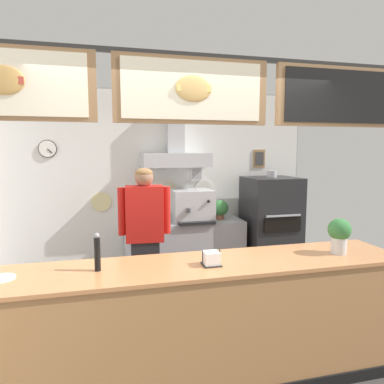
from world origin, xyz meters
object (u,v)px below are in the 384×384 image
(espresso_machine, at_px, (192,206))
(potted_rosemary, at_px, (154,212))
(basil_vase, at_px, (339,235))
(condiment_plate, at_px, (1,278))
(pizza_oven, at_px, (270,227))
(pepper_grinder, at_px, (97,252))
(napkin_holder, at_px, (211,259))
(potted_thyme, at_px, (220,209))
(shop_worker, at_px, (145,240))

(espresso_machine, xyz_separation_m, potted_rosemary, (-0.55, 0.02, -0.08))
(basil_vase, bearing_deg, potted_rosemary, 120.26)
(potted_rosemary, height_order, condiment_plate, potted_rosemary)
(potted_rosemary, distance_m, basil_vase, 2.57)
(pizza_oven, height_order, pepper_grinder, pizza_oven)
(napkin_holder, bearing_deg, potted_rosemary, 93.49)
(potted_thyme, distance_m, condiment_plate, 3.19)
(shop_worker, xyz_separation_m, condiment_plate, (-1.12, -1.14, 0.09))
(condiment_plate, bearing_deg, pizza_oven, 33.67)
(potted_rosemary, xyz_separation_m, pepper_grinder, (-0.71, -2.16, 0.12))
(shop_worker, distance_m, basil_vase, 1.95)
(espresso_machine, xyz_separation_m, pepper_grinder, (-1.26, -2.14, 0.04))
(potted_rosemary, distance_m, condiment_plate, 2.57)
(pizza_oven, relative_size, basil_vase, 5.20)
(potted_thyme, bearing_deg, pizza_oven, -9.49)
(espresso_machine, relative_size, basil_vase, 1.85)
(shop_worker, relative_size, napkin_holder, 11.60)
(condiment_plate, bearing_deg, basil_vase, -0.98)
(potted_rosemary, relative_size, condiment_plate, 1.29)
(shop_worker, distance_m, napkin_holder, 1.27)
(shop_worker, height_order, espresso_machine, shop_worker)
(condiment_plate, distance_m, napkin_holder, 1.50)
(condiment_plate, xyz_separation_m, basil_vase, (2.66, -0.05, 0.16))
(pizza_oven, relative_size, potted_thyme, 5.75)
(potted_rosemary, xyz_separation_m, condiment_plate, (-1.36, -2.17, -0.02))
(napkin_holder, bearing_deg, potted_thyme, 69.78)
(espresso_machine, distance_m, pepper_grinder, 2.49)
(potted_rosemary, bearing_deg, condiment_plate, -122.12)
(potted_rosemary, height_order, basil_vase, basil_vase)
(napkin_holder, bearing_deg, basil_vase, 1.28)
(potted_thyme, height_order, pepper_grinder, pepper_grinder)
(potted_rosemary, relative_size, basil_vase, 0.80)
(pizza_oven, bearing_deg, potted_thyme, 170.51)
(shop_worker, height_order, pepper_grinder, shop_worker)
(potted_rosemary, bearing_deg, basil_vase, -59.74)
(pizza_oven, relative_size, shop_worker, 0.94)
(pizza_oven, height_order, basil_vase, pizza_oven)
(napkin_holder, relative_size, pepper_grinder, 0.51)
(shop_worker, height_order, basil_vase, shop_worker)
(espresso_machine, bearing_deg, condiment_plate, -131.53)
(pizza_oven, distance_m, potted_rosemary, 1.74)
(pizza_oven, relative_size, espresso_machine, 2.81)
(shop_worker, relative_size, basil_vase, 5.55)
(shop_worker, xyz_separation_m, basil_vase, (1.53, -1.18, 0.24))
(potted_thyme, bearing_deg, shop_worker, -139.19)
(pizza_oven, height_order, condiment_plate, pizza_oven)
(napkin_holder, height_order, pepper_grinder, pepper_grinder)
(potted_thyme, relative_size, napkin_holder, 1.89)
(basil_vase, bearing_deg, pizza_oven, 78.65)
(basil_vase, distance_m, pepper_grinder, 2.01)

